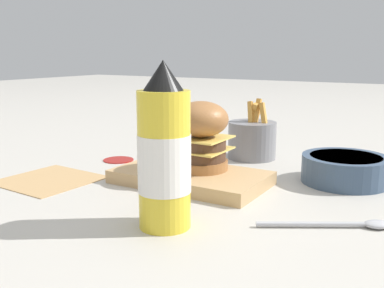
{
  "coord_description": "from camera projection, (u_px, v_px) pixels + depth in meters",
  "views": [
    {
      "loc": [
        0.39,
        -0.69,
        0.24
      ],
      "look_at": [
        -0.02,
        0.0,
        0.07
      ],
      "focal_mm": 42.0,
      "sensor_mm": 36.0,
      "label": 1
    }
  ],
  "objects": [
    {
      "name": "ketchup_bottle",
      "position": [
        164.0,
        155.0,
        0.61
      ],
      "size": [
        0.07,
        0.07,
        0.23
      ],
      "color": "yellow",
      "rests_on": "ground_plane"
    },
    {
      "name": "burger",
      "position": [
        201.0,
        135.0,
        0.83
      ],
      "size": [
        0.1,
        0.1,
        0.13
      ],
      "color": "#9E6638",
      "rests_on": "serving_board"
    },
    {
      "name": "side_bowl",
      "position": [
        345.0,
        168.0,
        0.83
      ],
      "size": [
        0.16,
        0.16,
        0.05
      ],
      "color": "#384C66",
      "rests_on": "ground_plane"
    },
    {
      "name": "spoon",
      "position": [
        349.0,
        224.0,
        0.62
      ],
      "size": [
        0.17,
        0.11,
        0.01
      ],
      "rotation": [
        0.0,
        0.0,
        0.53
      ],
      "color": "#B2B2B7",
      "rests_on": "ground_plane"
    },
    {
      "name": "serving_board",
      "position": [
        192.0,
        177.0,
        0.83
      ],
      "size": [
        0.28,
        0.16,
        0.02
      ],
      "color": "tan",
      "rests_on": "ground_plane"
    },
    {
      "name": "parchment_square",
      "position": [
        49.0,
        179.0,
        0.85
      ],
      "size": [
        0.17,
        0.17,
        0.0
      ],
      "color": "tan",
      "rests_on": "ground_plane"
    },
    {
      "name": "fries_basket",
      "position": [
        252.0,
        139.0,
        1.02
      ],
      "size": [
        0.11,
        0.11,
        0.14
      ],
      "color": "slate",
      "rests_on": "ground_plane"
    },
    {
      "name": "ketchup_puddle",
      "position": [
        118.0,
        159.0,
        1.01
      ],
      "size": [
        0.07,
        0.07,
        0.0
      ],
      "color": "#9E140F",
      "rests_on": "ground_plane"
    },
    {
      "name": "ground_plane",
      "position": [
        200.0,
        185.0,
        0.82
      ],
      "size": [
        6.0,
        6.0,
        0.0
      ],
      "primitive_type": "plane",
      "color": "#B7B2A8"
    }
  ]
}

